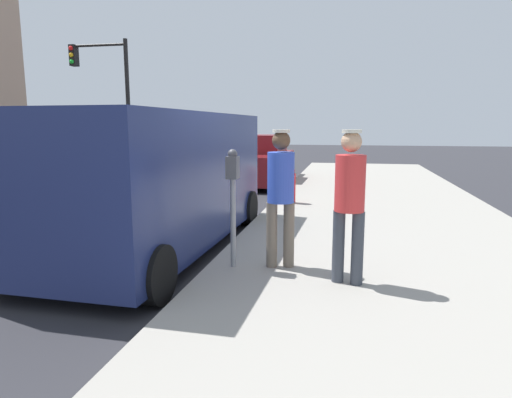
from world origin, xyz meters
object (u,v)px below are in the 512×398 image
at_px(pedestrian_in_red, 350,196).
at_px(traffic_light_corner, 107,85).
at_px(fire_hydrant, 290,185).
at_px(pedestrian_in_blue, 281,189).
at_px(parking_meter_near, 233,188).
at_px(parked_van, 157,178).
at_px(parked_sedan_ahead, 258,162).

bearing_deg(pedestrian_in_red, traffic_light_corner, 130.06).
xyz_separation_m(pedestrian_in_red, traffic_light_corner, (-9.28, 11.04, 2.35)).
relative_size(pedestrian_in_red, fire_hydrant, 2.06).
height_order(pedestrian_in_blue, pedestrian_in_red, pedestrian_in_red).
distance_m(parking_meter_near, parked_van, 1.82).
height_order(parked_sedan_ahead, fire_hydrant, parked_sedan_ahead).
bearing_deg(parked_sedan_ahead, traffic_light_corner, 167.12).
xyz_separation_m(parking_meter_near, fire_hydrant, (0.10, 4.94, -0.61)).
height_order(traffic_light_corner, fire_hydrant, traffic_light_corner).
relative_size(pedestrian_in_blue, parked_van, 0.34).
bearing_deg(parking_meter_near, pedestrian_in_red, -12.22).
height_order(pedestrian_in_blue, traffic_light_corner, traffic_light_corner).
distance_m(pedestrian_in_blue, traffic_light_corner, 13.75).
bearing_deg(pedestrian_in_blue, pedestrian_in_red, -27.14).
bearing_deg(parking_meter_near, parked_sedan_ahead, 99.59).
distance_m(parking_meter_near, fire_hydrant, 4.98).
bearing_deg(fire_hydrant, pedestrian_in_blue, -84.15).
bearing_deg(traffic_light_corner, parked_van, -56.83).
bearing_deg(parked_van, parking_meter_near, -34.64).
bearing_deg(parked_sedan_ahead, fire_hydrant, -69.00).
xyz_separation_m(parked_sedan_ahead, traffic_light_corner, (-6.27, 1.43, 2.77)).
distance_m(parking_meter_near, parked_sedan_ahead, 9.44).
relative_size(parked_sedan_ahead, fire_hydrant, 5.14).
height_order(parked_van, traffic_light_corner, traffic_light_corner).
relative_size(parking_meter_near, parked_sedan_ahead, 0.34).
bearing_deg(fire_hydrant, traffic_light_corner, 143.91).
bearing_deg(parked_sedan_ahead, pedestrian_in_blue, -76.72).
relative_size(pedestrian_in_blue, fire_hydrant, 2.05).
bearing_deg(pedestrian_in_blue, fire_hydrant, 95.85).
bearing_deg(fire_hydrant, parked_sedan_ahead, 111.00).
distance_m(parking_meter_near, traffic_light_corner, 13.49).
height_order(parking_meter_near, traffic_light_corner, traffic_light_corner).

